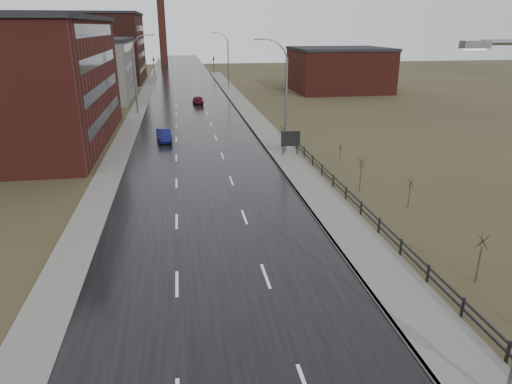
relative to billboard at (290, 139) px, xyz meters
name	(u,v)px	position (x,y,z in m)	size (l,w,h in m)	color
road	(192,114)	(-9.10, 25.02, -1.69)	(14.00, 300.00, 0.06)	black
sidewalk_right	(285,155)	(-0.50, 0.02, -1.63)	(3.20, 180.00, 0.18)	#595651
curb_right	(271,156)	(-2.02, 0.02, -1.63)	(0.16, 180.00, 0.18)	slate
sidewalk_left	(135,116)	(-17.30, 25.02, -1.66)	(2.40, 260.00, 0.12)	#595651
warehouse_mid	(84,70)	(-27.09, 43.02, 3.54)	(16.32, 20.40, 10.50)	slate
warehouse_far	(84,48)	(-32.09, 73.02, 6.04)	(26.52, 24.48, 15.50)	#331611
building_right	(339,69)	(21.20, 47.02, 2.54)	(18.36, 16.32, 8.50)	#471914
smokestack	(161,16)	(-15.10, 115.02, 13.78)	(2.70, 2.70, 30.70)	#331611
streetlight_right_mid	(283,97)	(-0.60, 1.02, 4.12)	(3.36, 0.28, 11.35)	slate
streetlight_left	(137,74)	(-16.80, 27.02, 4.12)	(3.36, 0.28, 11.35)	slate
streetlight_right_far	(227,60)	(-0.60, 55.02, 4.12)	(3.36, 0.28, 11.35)	slate
guardrail	(365,210)	(1.20, -16.67, -1.01)	(0.10, 53.05, 1.10)	black
shrub_c	(480,257)	(3.80, -25.19, -0.29)	(0.64, 0.67, 2.70)	#382D23
shrub_d	(410,192)	(5.20, -15.04, -0.55)	(0.52, 0.55, 2.20)	#382D23
shrub_e	(361,174)	(3.01, -11.16, -0.24)	(0.66, 0.69, 2.79)	#382D23
shrub_f	(340,152)	(4.35, -2.63, -0.83)	(0.41, 0.43, 1.68)	#382D23
billboard	(290,139)	(0.00, 0.00, 0.00)	(1.95, 0.17, 2.57)	black
traffic_light_left	(153,58)	(-17.10, 85.02, 2.88)	(0.58, 2.73, 5.30)	black
traffic_light_right	(214,57)	(-1.10, 85.02, 2.88)	(0.58, 2.73, 5.30)	black
car_near	(164,136)	(-12.76, 8.27, -1.03)	(1.46, 4.19, 1.38)	#0D0F43
car_far	(198,100)	(-7.71, 34.55, -1.02)	(1.67, 4.15, 1.41)	#410A12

